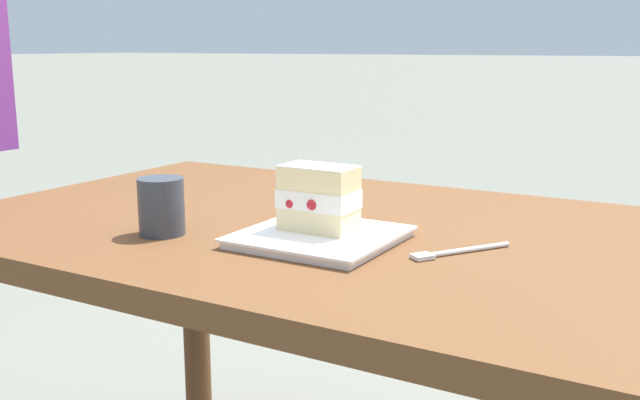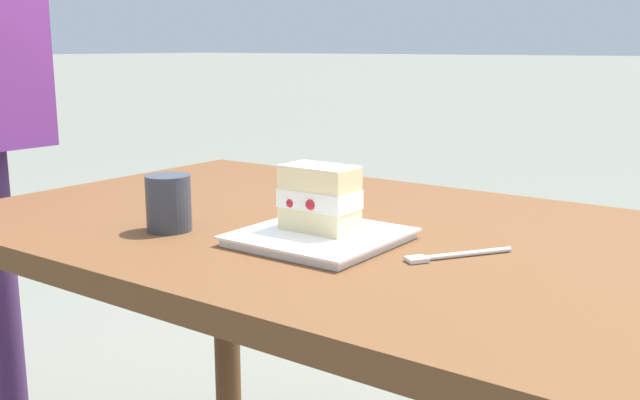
{
  "view_description": "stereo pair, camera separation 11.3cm",
  "coord_description": "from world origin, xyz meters",
  "px_view_note": "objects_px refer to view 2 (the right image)",
  "views": [
    {
      "loc": [
        -0.48,
        1.08,
        1.04
      ],
      "look_at": [
        0.08,
        0.12,
        0.81
      ],
      "focal_mm": 41.32,
      "sensor_mm": 36.0,
      "label": 1
    },
    {
      "loc": [
        -0.58,
        1.01,
        1.04
      ],
      "look_at": [
        0.08,
        0.12,
        0.81
      ],
      "focal_mm": 41.32,
      "sensor_mm": 36.0,
      "label": 2
    }
  ],
  "objects_px": {
    "cake_slice": "(319,198)",
    "coffee_cup": "(169,202)",
    "dessert_plate": "(320,237)",
    "dessert_fork": "(452,255)",
    "patio_table": "(399,291)"
  },
  "relations": [
    {
      "from": "dessert_fork",
      "to": "patio_table",
      "type": "bearing_deg",
      "value": -29.71
    },
    {
      "from": "cake_slice",
      "to": "dessert_plate",
      "type": "bearing_deg",
      "value": 129.47
    },
    {
      "from": "patio_table",
      "to": "dessert_fork",
      "type": "height_order",
      "value": "dessert_fork"
    },
    {
      "from": "coffee_cup",
      "to": "patio_table",
      "type": "bearing_deg",
      "value": -148.25
    },
    {
      "from": "dessert_plate",
      "to": "dessert_fork",
      "type": "bearing_deg",
      "value": -168.62
    },
    {
      "from": "dessert_plate",
      "to": "coffee_cup",
      "type": "xyz_separation_m",
      "value": [
        0.25,
        0.09,
        0.04
      ]
    },
    {
      "from": "dessert_plate",
      "to": "coffee_cup",
      "type": "height_order",
      "value": "coffee_cup"
    },
    {
      "from": "cake_slice",
      "to": "coffee_cup",
      "type": "height_order",
      "value": "cake_slice"
    },
    {
      "from": "patio_table",
      "to": "coffee_cup",
      "type": "xyz_separation_m",
      "value": [
        0.32,
        0.2,
        0.14
      ]
    },
    {
      "from": "dessert_plate",
      "to": "coffee_cup",
      "type": "bearing_deg",
      "value": 19.13
    },
    {
      "from": "dessert_plate",
      "to": "dessert_fork",
      "type": "relative_size",
      "value": 1.55
    },
    {
      "from": "cake_slice",
      "to": "dessert_fork",
      "type": "xyz_separation_m",
      "value": [
        -0.22,
        -0.03,
        -0.06
      ]
    },
    {
      "from": "patio_table",
      "to": "dessert_fork",
      "type": "xyz_separation_m",
      "value": [
        -0.13,
        0.07,
        0.1
      ]
    },
    {
      "from": "patio_table",
      "to": "dessert_plate",
      "type": "bearing_deg",
      "value": 56.07
    },
    {
      "from": "dessert_fork",
      "to": "cake_slice",
      "type": "bearing_deg",
      "value": 7.99
    }
  ]
}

